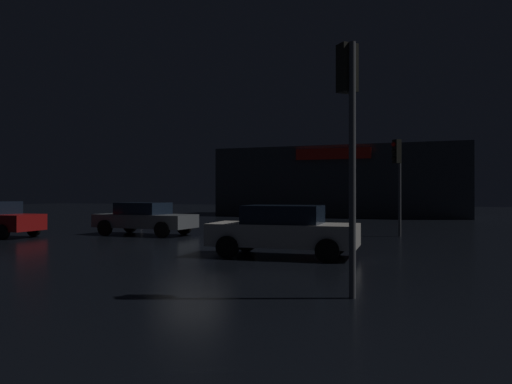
# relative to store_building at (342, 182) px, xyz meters

# --- Properties ---
(ground_plane) EXTENTS (120.00, 120.00, 0.00)m
(ground_plane) POSITION_rel_store_building_xyz_m (-1.00, -25.97, -2.87)
(ground_plane) COLOR black
(store_building) EXTENTS (20.33, 8.28, 5.73)m
(store_building) POSITION_rel_store_building_xyz_m (0.00, 0.00, 0.00)
(store_building) COLOR #33383D
(store_building) RESTS_ON ground
(traffic_signal_main) EXTENTS (0.43, 0.42, 4.24)m
(traffic_signal_main) POSITION_rel_store_building_xyz_m (5.86, -19.78, 0.27)
(traffic_signal_main) COLOR #595B60
(traffic_signal_main) RESTS_ON ground
(traffic_signal_opposite) EXTENTS (0.42, 0.42, 4.59)m
(traffic_signal_opposite) POSITION_rel_store_building_xyz_m (5.85, -32.96, 0.52)
(traffic_signal_opposite) COLOR #595B60
(traffic_signal_opposite) RESTS_ON ground
(car_far) EXTENTS (4.67, 2.20, 1.47)m
(car_far) POSITION_rel_store_building_xyz_m (-5.00, -22.86, -2.10)
(car_far) COLOR slate
(car_far) RESTS_ON ground
(car_crossing) EXTENTS (4.45, 2.15, 1.52)m
(car_crossing) POSITION_rel_store_building_xyz_m (3.12, -27.98, -2.07)
(car_crossing) COLOR silver
(car_crossing) RESTS_ON ground
(bollard_kerb_b) EXTENTS (0.11, 0.11, 1.14)m
(bollard_kerb_b) POSITION_rel_store_building_xyz_m (-8.19, -18.30, -2.30)
(bollard_kerb_b) COLOR #595B60
(bollard_kerb_b) RESTS_ON ground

